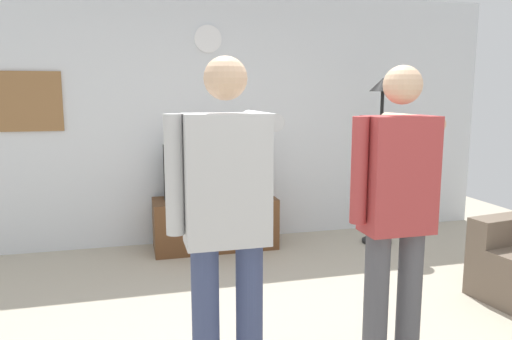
% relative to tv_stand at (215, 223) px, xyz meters
% --- Properties ---
extents(back_wall, '(6.40, 0.10, 2.70)m').
position_rel_tv_stand_xyz_m(back_wall, '(0.12, 0.35, 1.08)').
color(back_wall, silver).
rests_on(back_wall, ground_plane).
extents(tv_stand, '(1.28, 0.53, 0.54)m').
position_rel_tv_stand_xyz_m(tv_stand, '(0.00, 0.00, 0.00)').
color(tv_stand, brown).
rests_on(tv_stand, ground_plane).
extents(television, '(1.03, 0.07, 0.57)m').
position_rel_tv_stand_xyz_m(television, '(-0.00, 0.05, 0.55)').
color(television, black).
rests_on(television, tv_stand).
extents(wall_clock, '(0.29, 0.03, 0.29)m').
position_rel_tv_stand_xyz_m(wall_clock, '(-0.00, 0.29, 1.92)').
color(wall_clock, white).
extents(framed_picture, '(0.78, 0.04, 0.59)m').
position_rel_tv_stand_xyz_m(framed_picture, '(-1.86, 0.30, 1.28)').
color(framed_picture, olive).
extents(floor_lamp, '(0.32, 0.32, 1.78)m').
position_rel_tv_stand_xyz_m(floor_lamp, '(1.75, -0.27, 1.01)').
color(floor_lamp, black).
rests_on(floor_lamp, ground_plane).
extents(person_standing_nearer_lamp, '(0.60, 0.78, 1.80)m').
position_rel_tv_stand_xyz_m(person_standing_nearer_lamp, '(-0.38, -2.60, 0.76)').
color(person_standing_nearer_lamp, '#384266').
rests_on(person_standing_nearer_lamp, ground_plane).
extents(person_standing_nearer_couch, '(0.57, 0.78, 1.78)m').
position_rel_tv_stand_xyz_m(person_standing_nearer_couch, '(0.59, -2.55, 0.73)').
color(person_standing_nearer_couch, '#4C4C51').
rests_on(person_standing_nearer_couch, ground_plane).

